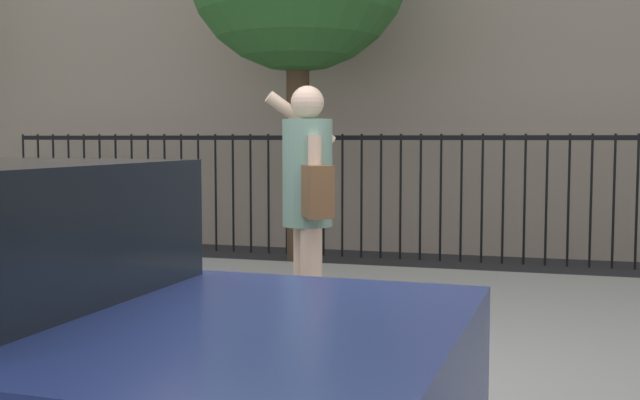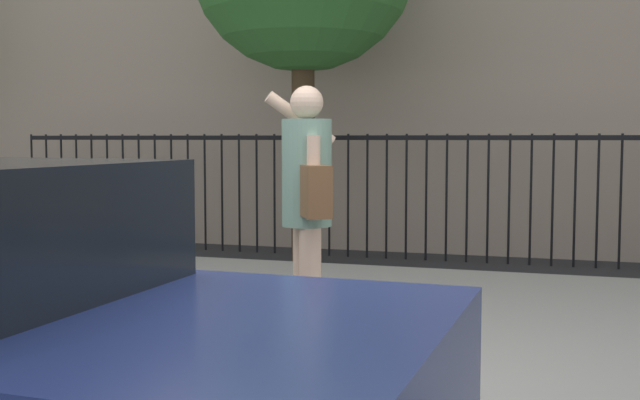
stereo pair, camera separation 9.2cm
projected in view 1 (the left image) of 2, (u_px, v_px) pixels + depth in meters
The scene contains 3 objects.
sidewalk at pixel (361, 318), 6.50m from camera, with size 28.00×4.40×0.15m, color #9E9B93.
iron_fence at pixel (431, 180), 9.96m from camera, with size 12.03×0.04×1.60m.
pedestrian_on_phone at pixel (308, 194), 5.38m from camera, with size 0.62×0.72×1.75m.
Camera 1 is at (1.49, -4.04, 1.55)m, focal length 44.56 mm.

